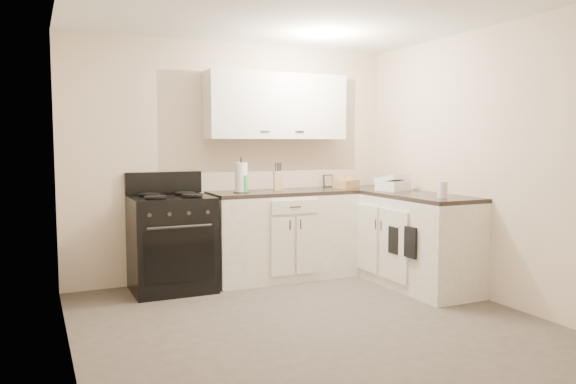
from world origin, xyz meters
name	(u,v)px	position (x,y,z in m)	size (l,w,h in m)	color
floor	(310,323)	(0.00, 0.00, 0.00)	(3.60, 3.60, 0.00)	#473F38
ceiling	(312,6)	(0.00, 0.00, 2.50)	(3.60, 3.60, 0.00)	white
wall_back	(235,161)	(0.00, 1.80, 1.25)	(3.60, 3.60, 0.00)	beige
wall_right	(485,165)	(1.80, 0.00, 1.25)	(3.60, 3.60, 0.00)	beige
wall_left	(66,174)	(-1.80, 0.00, 1.25)	(3.60, 3.60, 0.00)	beige
wall_front	(476,183)	(0.00, -1.80, 1.25)	(3.60, 3.60, 0.00)	beige
base_cabinets_back	(282,236)	(0.43, 1.50, 0.45)	(1.55, 0.60, 0.90)	white
base_cabinets_right	(401,238)	(1.50, 0.85, 0.45)	(0.60, 1.90, 0.90)	white
countertop_back	(282,193)	(0.43, 1.50, 0.92)	(1.55, 0.60, 0.04)	black
countertop_right	(402,194)	(1.50, 0.85, 0.92)	(0.60, 1.90, 0.04)	black
upper_cabinets	(277,106)	(0.43, 1.65, 1.84)	(1.55, 0.30, 0.70)	white
stove	(172,244)	(-0.78, 1.48, 0.46)	(0.77, 0.66, 0.93)	black
knife_block	(278,181)	(0.41, 1.57, 1.04)	(0.09, 0.08, 0.21)	tan
paper_towel	(241,178)	(-0.05, 1.48, 1.09)	(0.13, 0.13, 0.31)	white
soap_bottle	(245,184)	(-0.03, 1.43, 1.03)	(0.06, 0.06, 0.18)	#44B257
picture_frame	(328,181)	(1.12, 1.76, 1.01)	(0.11, 0.02, 0.14)	black
wicker_basket	(346,184)	(1.23, 1.54, 0.99)	(0.27, 0.18, 0.09)	tan
countertop_grill	(393,186)	(1.50, 1.02, 0.99)	(0.29, 0.27, 0.10)	white
glass_jar	(442,190)	(1.46, 0.18, 1.02)	(0.09, 0.09, 0.15)	silver
oven_mitt_near	(410,242)	(1.18, 0.27, 0.53)	(0.02, 0.17, 0.29)	black
oven_mitt_far	(394,240)	(1.18, 0.54, 0.50)	(0.02, 0.15, 0.26)	black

